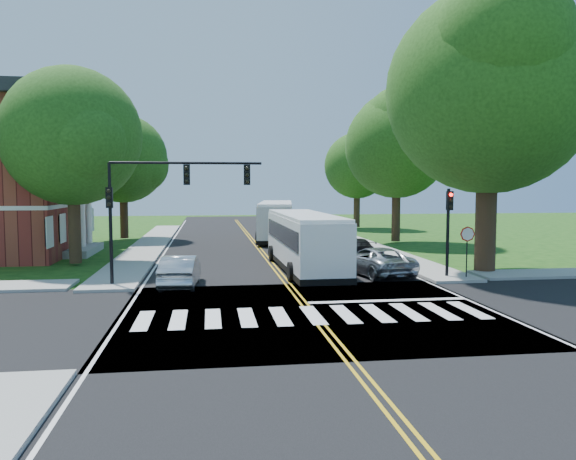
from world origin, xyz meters
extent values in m
plane|color=#123F0F|center=(0.00, 0.00, 0.00)|extent=(140.00, 140.00, 0.00)
cube|color=black|center=(0.00, 18.00, 0.01)|extent=(14.00, 96.00, 0.01)
cube|color=black|center=(0.00, 0.00, 0.01)|extent=(60.00, 12.00, 0.01)
cube|color=gold|center=(0.00, 22.00, 0.01)|extent=(0.36, 70.00, 0.01)
cube|color=silver|center=(-6.80, 22.00, 0.01)|extent=(0.12, 70.00, 0.01)
cube|color=silver|center=(6.80, 22.00, 0.01)|extent=(0.12, 70.00, 0.01)
cube|color=silver|center=(0.00, -0.50, 0.02)|extent=(12.60, 3.00, 0.01)
cube|color=silver|center=(3.50, 1.60, 0.02)|extent=(6.60, 0.40, 0.01)
cube|color=gray|center=(-8.30, 25.00, 0.07)|extent=(2.60, 40.00, 0.15)
cube|color=gray|center=(8.30, 25.00, 0.07)|extent=(2.60, 40.00, 0.15)
cylinder|color=black|center=(11.00, 8.00, 3.15)|extent=(1.10, 1.10, 6.00)
sphere|color=#346E20|center=(11.00, 8.00, 9.66)|extent=(10.80, 10.80, 10.80)
cylinder|color=black|center=(-11.50, 14.00, 2.55)|extent=(0.70, 0.70, 4.80)
sphere|color=#346E20|center=(-11.50, 14.00, 7.55)|extent=(8.00, 8.00, 8.00)
cylinder|color=black|center=(-11.00, 30.00, 2.35)|extent=(0.70, 0.70, 4.40)
sphere|color=#346E20|center=(-11.00, 30.00, 7.02)|extent=(7.60, 7.60, 7.60)
cylinder|color=black|center=(11.50, 24.00, 2.65)|extent=(0.70, 0.70, 5.00)
sphere|color=#346E20|center=(11.50, 24.00, 7.88)|extent=(8.40, 8.40, 8.40)
cylinder|color=black|center=(12.50, 40.00, 2.35)|extent=(0.70, 0.70, 4.40)
sphere|color=#346E20|center=(12.50, 40.00, 6.89)|extent=(7.20, 7.20, 7.20)
cube|color=silver|center=(-12.40, 20.00, 4.40)|extent=(1.40, 6.00, 0.45)
cube|color=gray|center=(-12.40, 20.00, 0.25)|extent=(1.80, 6.00, 0.50)
cylinder|color=silver|center=(-12.40, 17.80, 2.10)|extent=(0.50, 0.50, 4.20)
cylinder|color=silver|center=(-12.40, 20.00, 2.10)|extent=(0.50, 0.50, 4.20)
cylinder|color=silver|center=(-12.40, 22.20, 2.10)|extent=(0.50, 0.50, 4.20)
cylinder|color=black|center=(-8.20, 6.50, 2.45)|extent=(0.16, 0.16, 4.60)
cube|color=black|center=(-8.20, 6.35, 4.15)|extent=(0.30, 0.22, 0.95)
sphere|color=black|center=(-8.20, 6.21, 4.45)|extent=(0.18, 0.18, 0.18)
cylinder|color=black|center=(-4.70, 6.50, 5.75)|extent=(7.00, 0.12, 0.12)
cube|color=black|center=(-4.70, 6.35, 5.20)|extent=(0.30, 0.22, 0.95)
cube|color=black|center=(-1.90, 6.35, 5.20)|extent=(0.30, 0.22, 0.95)
cylinder|color=black|center=(8.20, 6.50, 2.35)|extent=(0.16, 0.16, 4.40)
cube|color=black|center=(8.20, 6.35, 3.95)|extent=(0.30, 0.22, 0.95)
sphere|color=#FF0A05|center=(8.20, 6.21, 4.25)|extent=(0.18, 0.18, 0.18)
cylinder|color=black|center=(9.00, 6.00, 1.25)|extent=(0.06, 0.06, 2.20)
cylinder|color=#A50A07|center=(9.00, 5.97, 2.30)|extent=(0.76, 0.04, 0.76)
cube|color=silver|center=(1.53, 10.31, 1.59)|extent=(2.74, 12.02, 2.79)
cube|color=black|center=(1.53, 10.31, 2.10)|extent=(2.80, 11.19, 0.97)
cube|color=black|center=(1.46, 16.35, 1.94)|extent=(2.49, 0.13, 1.63)
cube|color=orange|center=(1.46, 16.35, 2.86)|extent=(1.73, 0.12, 0.33)
cube|color=black|center=(1.53, 10.31, 0.35)|extent=(2.79, 12.12, 0.30)
cube|color=silver|center=(1.53, 10.31, 3.04)|extent=(2.68, 11.66, 0.22)
cylinder|color=black|center=(2.81, 14.28, 0.50)|extent=(0.34, 0.98, 0.98)
cylinder|color=black|center=(0.16, 14.25, 0.50)|extent=(0.34, 0.98, 0.98)
cylinder|color=black|center=(2.90, 6.66, 0.50)|extent=(0.34, 0.98, 0.98)
cylinder|color=black|center=(0.26, 6.63, 0.50)|extent=(0.34, 0.98, 0.98)
cube|color=silver|center=(2.08, 28.00, 1.65)|extent=(4.46, 12.75, 2.91)
cube|color=black|center=(2.08, 28.00, 2.18)|extent=(4.40, 11.90, 1.01)
cube|color=black|center=(2.98, 34.24, 2.02)|extent=(2.58, 0.47, 1.69)
cube|color=orange|center=(2.98, 34.24, 2.98)|extent=(1.80, 0.36, 0.34)
cube|color=black|center=(2.08, 28.00, 0.36)|extent=(4.52, 12.86, 0.32)
cube|color=silver|center=(2.08, 28.00, 3.17)|extent=(4.35, 12.37, 0.23)
cylinder|color=black|center=(4.04, 31.89, 0.52)|extent=(0.48, 1.05, 1.02)
cylinder|color=black|center=(1.31, 32.29, 0.52)|extent=(0.48, 1.05, 1.02)
cylinder|color=black|center=(2.90, 24.03, 0.52)|extent=(0.48, 1.05, 1.02)
cylinder|color=black|center=(0.18, 24.43, 0.52)|extent=(0.48, 1.05, 1.02)
imported|color=silver|center=(-5.04, 6.03, 0.75)|extent=(1.85, 4.55, 1.47)
imported|color=silver|center=(4.96, 8.15, 0.74)|extent=(3.44, 5.63, 1.46)
imported|color=black|center=(5.82, 15.39, 0.64)|extent=(1.81, 4.35, 1.26)
camera|label=1|loc=(-3.71, -20.20, 4.69)|focal=35.00mm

